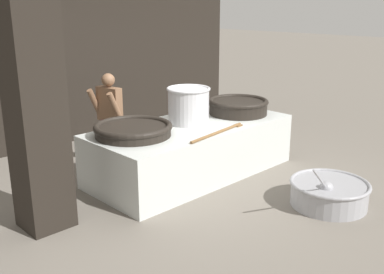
% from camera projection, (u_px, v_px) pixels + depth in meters
% --- Properties ---
extents(ground_plane, '(60.00, 60.00, 0.00)m').
position_uv_depth(ground_plane, '(192.00, 173.00, 6.85)').
color(ground_plane, slate).
extents(back_wall, '(7.22, 0.24, 3.25)m').
position_uv_depth(back_wall, '(84.00, 52.00, 8.35)').
color(back_wall, black).
rests_on(back_wall, ground_plane).
extents(support_pillar, '(0.52, 0.52, 3.25)m').
position_uv_depth(support_pillar, '(33.00, 88.00, 4.80)').
color(support_pillar, black).
rests_on(support_pillar, ground_plane).
extents(hearth_platform, '(3.11, 1.40, 0.77)m').
position_uv_depth(hearth_platform, '(192.00, 149.00, 6.74)').
color(hearth_platform, silver).
rests_on(hearth_platform, ground_plane).
extents(giant_wok_near, '(1.07, 1.07, 0.17)m').
position_uv_depth(giant_wok_near, '(133.00, 129.00, 6.05)').
color(giant_wok_near, black).
rests_on(giant_wok_near, hearth_platform).
extents(giant_wok_far, '(0.97, 0.97, 0.24)m').
position_uv_depth(giant_wok_far, '(238.00, 106.00, 7.22)').
color(giant_wok_far, black).
rests_on(giant_wok_far, hearth_platform).
extents(stock_pot, '(0.65, 0.65, 0.54)m').
position_uv_depth(stock_pot, '(189.00, 105.00, 6.63)').
color(stock_pot, silver).
rests_on(stock_pot, hearth_platform).
extents(stirring_paddle, '(1.17, 0.23, 0.04)m').
position_uv_depth(stirring_paddle, '(220.00, 132.00, 6.19)').
color(stirring_paddle, brown).
rests_on(stirring_paddle, hearth_platform).
extents(cook, '(0.38, 0.57, 1.47)m').
position_uv_depth(cook, '(110.00, 116.00, 7.01)').
color(cook, brown).
rests_on(cook, ground_plane).
extents(prep_bowl_vegetables, '(1.29, 1.01, 0.75)m').
position_uv_depth(prep_bowl_vegetables, '(329.00, 192.00, 5.72)').
color(prep_bowl_vegetables, '#9E9EA3').
rests_on(prep_bowl_vegetables, ground_plane).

